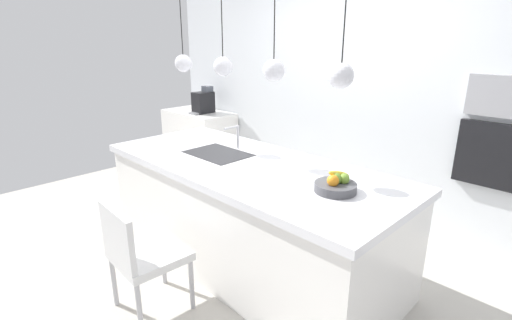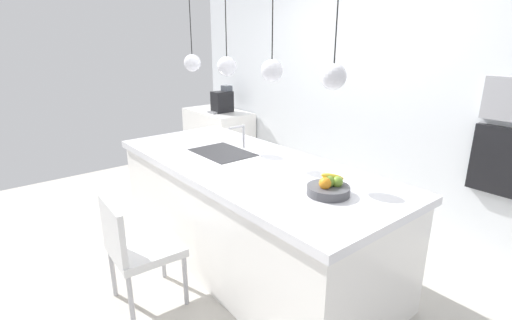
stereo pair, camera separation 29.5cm
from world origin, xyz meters
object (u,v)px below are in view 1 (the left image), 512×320
Objects in this scene: microwave at (504,97)px; chair_near at (141,252)px; coffee_machine at (203,102)px; oven at (492,155)px; fruit_bowl at (336,185)px.

microwave is 3.08m from chair_near.
microwave is 0.64× the size of chair_near.
microwave is at bearing 4.67° from coffee_machine.
chair_near is at bearing -119.15° from oven.
oven is (3.64, 0.30, -0.08)m from coffee_machine.
coffee_machine is at bearing 134.42° from chair_near.
chair_near is at bearing -119.15° from microwave.
fruit_bowl is at bearing 47.23° from chair_near.
coffee_machine reaches higher than chair_near.
coffee_machine is 0.68× the size of oven.
chair_near is at bearing -45.58° from coffee_machine.
coffee_machine is 0.45× the size of chair_near.
microwave is at bearing 71.73° from fruit_bowl.
microwave is 0.96× the size of oven.
microwave reaches higher than fruit_bowl.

